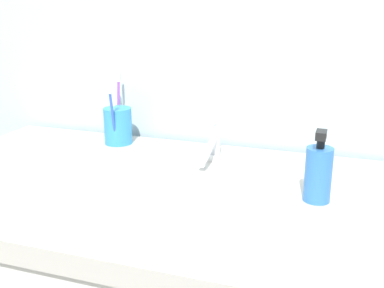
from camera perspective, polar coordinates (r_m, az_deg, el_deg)
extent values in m
cube|color=silver|center=(1.30, 4.25, 12.97)|extent=(2.48, 0.04, 2.40)
cube|color=#BCB7AD|center=(1.03, -1.33, -6.32)|extent=(1.28, 0.64, 0.04)
ellipsoid|color=white|center=(1.04, -0.54, -7.96)|extent=(0.35, 0.35, 0.10)
torus|color=white|center=(1.02, -0.55, -5.31)|extent=(0.41, 0.41, 0.02)
cylinder|color=#595B60|center=(1.06, -0.53, -10.32)|extent=(0.03, 0.03, 0.01)
cylinder|color=silver|center=(1.19, 2.82, 0.29)|extent=(0.02, 0.02, 0.09)
cylinder|color=silver|center=(1.14, 2.01, -0.69)|extent=(0.02, 0.12, 0.06)
cylinder|color=silver|center=(1.19, 3.06, 2.83)|extent=(0.01, 0.05, 0.01)
cylinder|color=#338CCC|center=(1.33, -8.94, 2.19)|extent=(0.08, 0.08, 0.10)
cylinder|color=white|center=(1.34, -9.36, 3.98)|extent=(0.03, 0.04, 0.16)
cube|color=white|center=(1.35, -9.61, 7.52)|extent=(0.02, 0.02, 0.03)
cylinder|color=blue|center=(1.28, -9.54, 3.22)|extent=(0.02, 0.05, 0.16)
cube|color=white|center=(1.24, -9.96, 6.58)|extent=(0.01, 0.02, 0.03)
cylinder|color=purple|center=(1.36, -8.90, 4.25)|extent=(0.02, 0.05, 0.17)
cube|color=white|center=(1.36, -8.86, 7.91)|extent=(0.01, 0.02, 0.03)
cylinder|color=#3372BF|center=(0.97, 15.00, -3.59)|extent=(0.05, 0.05, 0.11)
cylinder|color=black|center=(0.95, 15.31, 0.11)|extent=(0.02, 0.02, 0.02)
cube|color=black|center=(0.93, 15.35, 1.08)|extent=(0.02, 0.04, 0.02)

